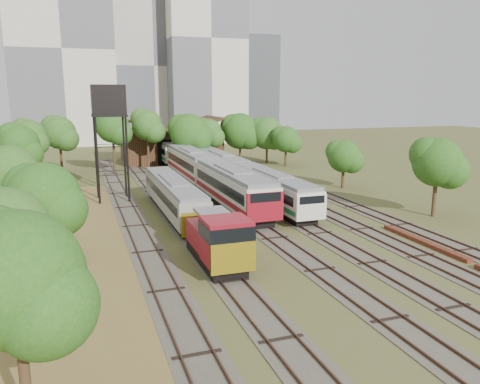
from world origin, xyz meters
name	(u,v)px	position (x,y,z in m)	size (l,w,h in m)	color
ground	(375,285)	(0.00, 0.00, 0.00)	(240.00, 240.00, 0.00)	#475123
dry_grass_patch	(58,274)	(-18.00, 8.00, 0.02)	(14.00, 60.00, 0.04)	brown
tracks	(233,199)	(-0.67, 25.00, 0.04)	(24.60, 80.00, 0.19)	#4C473D
railcar_red_set	(209,175)	(-2.00, 29.70, 2.12)	(3.24, 34.58, 4.01)	black
railcar_green_set	(221,166)	(2.00, 37.94, 1.84)	(2.81, 52.08, 3.47)	black
railcar_rear	(166,150)	(-2.00, 56.95, 2.02)	(3.08, 16.08, 3.81)	black
shunter_locomotive	(219,241)	(-8.00, 5.91, 1.80)	(2.85, 8.10, 3.73)	black
old_grey_coach	(173,196)	(-8.00, 20.83, 1.82)	(2.71, 18.00, 3.34)	black
water_tower	(108,104)	(-12.91, 29.20, 10.30)	(3.54, 3.54, 12.21)	black
rail_pile_far	(424,242)	(8.20, 5.47, 0.15)	(0.57, 9.07, 0.29)	brown
maintenance_shed	(171,144)	(-1.00, 57.98, 2.91)	(16.45, 11.55, 7.58)	#3A1A15
tree_band_left	(23,176)	(-20.28, 15.91, 5.16)	(8.00, 54.10, 8.21)	#382616
tree_band_far	(192,131)	(0.83, 49.59, 5.69)	(37.26, 10.18, 9.21)	#382616
tree_band_right	(348,151)	(14.77, 26.99, 4.52)	(5.07, 38.15, 7.38)	#382616
tower_left	(62,51)	(-18.00, 95.00, 21.00)	(22.00, 16.00, 42.00)	beige
tower_centre	(148,68)	(2.00, 100.00, 18.00)	(20.00, 18.00, 36.00)	#B0AA9F
tower_right	(202,41)	(14.00, 92.00, 24.00)	(18.00, 16.00, 48.00)	beige
tower_far_right	(253,86)	(34.00, 110.00, 14.00)	(12.00, 12.00, 28.00)	#414449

